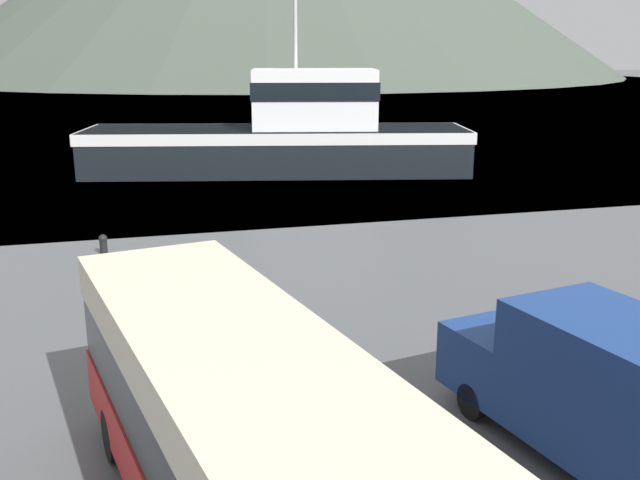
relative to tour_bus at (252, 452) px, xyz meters
name	(u,v)px	position (x,y,z in m)	size (l,w,h in m)	color
water_surface	(137,84)	(0.51, 138.56, -1.82)	(240.00, 240.00, 0.00)	#475B6B
tour_bus	(252,452)	(0.00, 0.00, 0.00)	(4.63, 10.81, 3.23)	red
delivery_van	(599,386)	(6.07, 1.21, -0.44)	(3.21, 5.99, 2.63)	navy
fishing_boat	(286,135)	(7.21, 31.41, 0.27)	(22.11, 10.03, 11.95)	black
small_boat	(420,140)	(19.15, 40.32, -1.44)	(7.37, 3.74, 0.75)	black
mooring_bollard	(103,243)	(-2.40, 16.56, -1.45)	(0.29, 0.29, 0.69)	black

